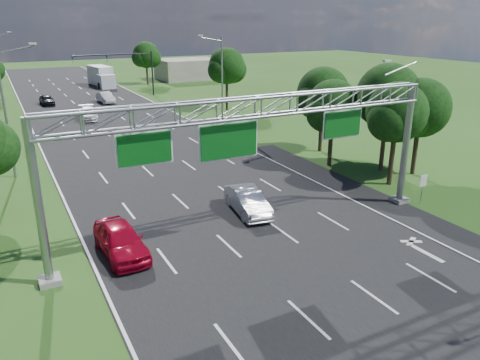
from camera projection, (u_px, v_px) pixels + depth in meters
ground at (156, 158)px, 42.08m from camera, size 220.00×220.00×0.00m
road at (156, 158)px, 42.08m from camera, size 18.00×180.00×0.02m
road_flare at (364, 196)px, 33.16m from camera, size 3.00×30.00×0.02m
sign_gantry at (259, 118)px, 24.90m from camera, size 23.50×1.00×9.56m
regulatory_sign at (423, 183)px, 31.09m from camera, size 0.60×0.08×2.10m
traffic_signal at (130, 64)px, 72.95m from camera, size 12.21×0.24×7.00m
streetlight_l_near at (7, 107)px, 35.30m from camera, size 2.97×0.22×10.16m
streetlight_r_mid at (221, 76)px, 53.57m from camera, size 2.97×0.22×10.16m
tree_cluster_right at (370, 104)px, 37.77m from camera, size 9.91×14.60×8.68m
tree_verge_rd at (227, 68)px, 62.37m from camera, size 5.76×4.80×8.28m
tree_verge_re at (146, 56)px, 86.74m from camera, size 5.76×4.80×7.84m
building_right at (189, 69)px, 95.45m from camera, size 12.00×9.00×4.00m
red_coupe at (121, 240)px, 24.60m from camera, size 2.26×5.14×1.72m
silver_sedan at (248, 201)px, 30.01m from camera, size 2.30×5.03×1.60m
car_queue_a at (88, 113)px, 57.79m from camera, size 2.76×5.44×1.51m
car_queue_c at (47, 100)px, 67.43m from camera, size 1.95×4.34×1.45m
car_queue_d at (106, 98)px, 69.12m from camera, size 2.07×4.82×1.54m
box_truck at (102, 77)px, 85.77m from camera, size 3.58×9.68×3.55m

